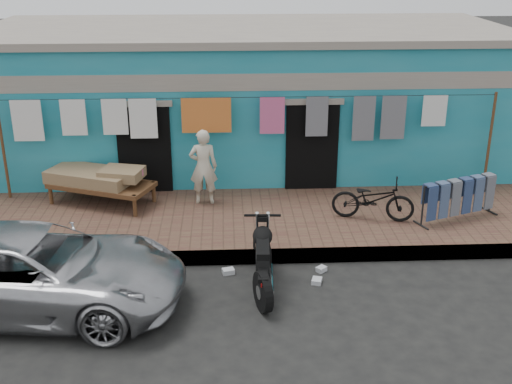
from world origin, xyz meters
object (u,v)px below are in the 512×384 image
motorcycle (263,258)px  jeans_rack (458,199)px  car (34,270)px  bicycle (373,195)px  seated_person (203,167)px  charpoy (102,186)px

motorcycle → jeans_rack: bearing=30.6°
car → bicycle: (5.65, 2.49, 0.10)m
jeans_rack → motorcycle: bearing=-152.3°
seated_person → jeans_rack: (4.83, -1.06, -0.35)m
car → motorcycle: car is taller
car → bicycle: bearing=-60.2°
jeans_rack → charpoy: bearing=170.5°
bicycle → jeans_rack: 1.62m
jeans_rack → seated_person: bearing=167.6°
car → jeans_rack: car is taller
bicycle → charpoy: size_ratio=0.64×
motorcycle → charpoy: 4.40m
seated_person → car: bearing=55.4°
bicycle → jeans_rack: size_ratio=0.88×
seated_person → bicycle: (3.22, -0.99, -0.27)m
motorcycle → jeans_rack: (3.83, 2.01, 0.12)m
motorcycle → charpoy: (-3.06, 3.16, 0.07)m
car → charpoy: (0.37, 3.57, -0.03)m
jeans_rack → car: bearing=-161.6°
charpoy → jeans_rack: size_ratio=1.37×
motorcycle → jeans_rack: size_ratio=0.98×
car → jeans_rack: (7.27, 2.42, 0.02)m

